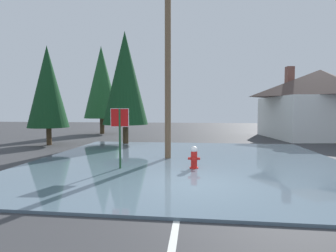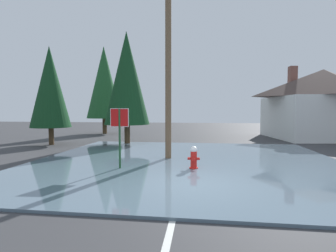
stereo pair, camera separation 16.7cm
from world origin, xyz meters
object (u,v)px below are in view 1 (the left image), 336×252
house (319,103)px  pine_tree_tall_left (102,82)px  fire_hydrant (194,158)px  utility_pole (168,56)px  pine_tree_short_left (48,87)px  stop_sign_near (120,126)px  pine_tree_mid_left (125,78)px

house → pine_tree_tall_left: pine_tree_tall_left is taller
fire_hydrant → house: (9.93, 12.93, 2.44)m
utility_pole → fire_hydrant: bearing=-58.2°
fire_hydrant → utility_pole: utility_pole is taller
fire_hydrant → pine_tree_short_left: (-9.64, 6.24, 3.36)m
utility_pole → pine_tree_short_left: (-8.39, 4.23, -0.95)m
utility_pole → pine_tree_tall_left: 15.01m
stop_sign_near → pine_tree_short_left: size_ratio=0.37×
fire_hydrant → utility_pole: bearing=121.8°
utility_pole → pine_tree_short_left: utility_pole is taller
house → pine_tree_short_left: 20.70m
stop_sign_near → utility_pole: 4.18m
stop_sign_near → pine_tree_tall_left: size_ratio=0.28×
stop_sign_near → house: bearing=46.2°
pine_tree_mid_left → pine_tree_tall_left: bearing=120.6°
pine_tree_tall_left → pine_tree_mid_left: pine_tree_tall_left is taller
utility_pole → pine_tree_tall_left: utility_pole is taller
house → pine_tree_short_left: (-19.57, -6.69, 0.91)m
pine_tree_short_left → utility_pole: bearing=-26.7°
pine_tree_tall_left → pine_tree_mid_left: bearing=-59.4°
house → pine_tree_tall_left: (-19.14, 1.81, 2.07)m
utility_pole → house: bearing=44.3°
pine_tree_short_left → fire_hydrant: bearing=-32.9°
pine_tree_mid_left → pine_tree_short_left: (-4.93, -0.90, -0.60)m
utility_pole → pine_tree_mid_left: bearing=124.0°
fire_hydrant → utility_pole: size_ratio=0.10×
stop_sign_near → fire_hydrant: 3.08m
stop_sign_near → fire_hydrant: stop_sign_near is taller
stop_sign_near → pine_tree_mid_left: 8.18m
stop_sign_near → pine_tree_mid_left: size_ratio=0.32×
pine_tree_tall_left → pine_tree_mid_left: (4.50, -7.60, -0.56)m
fire_hydrant → utility_pole: 4.91m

